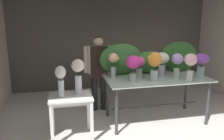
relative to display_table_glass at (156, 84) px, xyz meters
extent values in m
plane|color=silver|center=(-0.36, 0.48, -0.75)|extent=(8.34, 8.34, 0.00)
cube|color=#5B564C|center=(-0.36, 2.38, 0.61)|extent=(5.58, 0.12, 2.71)
cube|color=silver|center=(0.00, 0.00, 0.12)|extent=(1.96, 0.99, 0.02)
cylinder|color=#38383D|center=(-0.88, -0.39, -0.32)|extent=(0.05, 0.05, 0.86)
sphere|color=#38383D|center=(-0.88, -0.39, -0.72)|extent=(0.07, 0.07, 0.07)
cylinder|color=#38383D|center=(0.88, -0.39, -0.32)|extent=(0.05, 0.05, 0.86)
sphere|color=#38383D|center=(0.88, -0.39, -0.72)|extent=(0.07, 0.07, 0.07)
cylinder|color=#38383D|center=(-0.88, 0.39, -0.32)|extent=(0.05, 0.05, 0.86)
sphere|color=#38383D|center=(-0.88, 0.39, -0.72)|extent=(0.07, 0.07, 0.07)
cylinder|color=#38383D|center=(0.88, 0.39, -0.32)|extent=(0.05, 0.05, 0.86)
sphere|color=#38383D|center=(0.88, 0.39, -0.72)|extent=(0.07, 0.07, 0.07)
cylinder|color=#38383D|center=(0.00, 0.00, -0.45)|extent=(1.76, 0.03, 0.03)
cube|color=white|center=(-1.65, -0.32, -0.02)|extent=(0.71, 0.54, 0.03)
cube|color=white|center=(-1.65, -0.32, -0.07)|extent=(0.65, 0.48, 0.06)
cube|color=white|center=(-1.96, -0.55, -0.39)|extent=(0.05, 0.05, 0.72)
cube|color=white|center=(-1.33, -0.55, -0.39)|extent=(0.05, 0.05, 0.72)
cube|color=white|center=(-1.96, -0.09, -0.39)|extent=(0.05, 0.05, 0.72)
cube|color=white|center=(-1.33, -0.09, -0.39)|extent=(0.05, 0.05, 0.72)
cylinder|color=#232328|center=(-1.09, 0.77, -0.33)|extent=(0.12, 0.12, 0.84)
cylinder|color=#232328|center=(-0.90, 0.77, -0.33)|extent=(0.12, 0.12, 0.84)
cube|color=silver|center=(-0.99, 0.77, 0.37)|extent=(0.44, 0.22, 0.57)
cube|color=black|center=(-0.99, 0.65, 0.33)|extent=(0.38, 0.02, 0.69)
cylinder|color=beige|center=(-1.26, 0.77, 0.38)|extent=(0.09, 0.09, 0.55)
cylinder|color=beige|center=(-0.73, 0.77, 0.38)|extent=(0.09, 0.09, 0.55)
sphere|color=beige|center=(-0.99, 0.77, 0.74)|extent=(0.20, 0.20, 0.20)
ellipsoid|color=black|center=(-0.99, 0.79, 0.81)|extent=(0.15, 0.15, 0.09)
ellipsoid|color=#387033|center=(-0.60, 0.37, 0.44)|extent=(0.87, 0.25, 0.62)
ellipsoid|color=#387033|center=(0.00, 0.37, 0.35)|extent=(0.81, 0.31, 0.45)
ellipsoid|color=#2D6028|center=(0.64, 0.37, 0.44)|extent=(0.84, 0.20, 0.63)
cylinder|color=silver|center=(0.47, -0.37, 0.22)|extent=(0.11, 0.11, 0.20)
cylinder|color=#9EBCB2|center=(0.47, -0.37, 0.17)|extent=(0.10, 0.10, 0.08)
cylinder|color=#2D6028|center=(0.48, -0.38, 0.30)|extent=(0.01, 0.01, 0.33)
cylinder|color=#2D6028|center=(0.45, -0.35, 0.30)|extent=(0.01, 0.01, 0.33)
cylinder|color=#2D6028|center=(0.46, -0.39, 0.30)|extent=(0.01, 0.01, 0.33)
ellipsoid|color=#EFB2BC|center=(0.47, -0.37, 0.53)|extent=(0.22, 0.22, 0.22)
sphere|color=#EFB2BC|center=(0.55, -0.39, 0.49)|extent=(0.07, 0.07, 0.07)
cylinder|color=silver|center=(-0.32, 0.10, 0.21)|extent=(0.12, 0.12, 0.17)
cylinder|color=#9EBCB2|center=(-0.32, 0.10, 0.16)|extent=(0.11, 0.11, 0.07)
cylinder|color=#477F3D|center=(-0.29, 0.11, 0.26)|extent=(0.01, 0.01, 0.24)
cylinder|color=#477F3D|center=(-0.33, 0.11, 0.26)|extent=(0.01, 0.01, 0.24)
cylinder|color=#477F3D|center=(-0.33, 0.08, 0.26)|extent=(0.01, 0.01, 0.24)
ellipsoid|color=#E54C9E|center=(-0.32, 0.10, 0.43)|extent=(0.21, 0.21, 0.19)
sphere|color=#E54C9E|center=(-0.37, 0.09, 0.42)|extent=(0.09, 0.09, 0.09)
sphere|color=#E54C9E|center=(-0.25, 0.08, 0.42)|extent=(0.07, 0.07, 0.07)
cylinder|color=silver|center=(-0.52, -0.13, 0.20)|extent=(0.12, 0.12, 0.14)
cylinder|color=#9EBCB2|center=(-0.52, -0.13, 0.16)|extent=(0.11, 0.11, 0.06)
cylinder|color=#477F3D|center=(-0.49, -0.14, 0.27)|extent=(0.01, 0.01, 0.27)
cylinder|color=#477F3D|center=(-0.53, -0.11, 0.27)|extent=(0.01, 0.01, 0.27)
cylinder|color=#477F3D|center=(-0.54, -0.15, 0.27)|extent=(0.01, 0.01, 0.27)
ellipsoid|color=#D1338E|center=(-0.52, -0.13, 0.48)|extent=(0.26, 0.26, 0.24)
sphere|color=#D1338E|center=(-0.61, -0.15, 0.43)|extent=(0.06, 0.06, 0.06)
sphere|color=#D1338E|center=(-0.43, -0.16, 0.43)|extent=(0.08, 0.08, 0.08)
ellipsoid|color=#477F3D|center=(-0.53, -0.14, 0.29)|extent=(0.10, 0.10, 0.03)
cylinder|color=silver|center=(0.16, 0.13, 0.24)|extent=(0.14, 0.14, 0.22)
cylinder|color=#9EBCB2|center=(0.16, 0.13, 0.17)|extent=(0.12, 0.12, 0.09)
cylinder|color=#477F3D|center=(0.18, 0.13, 0.27)|extent=(0.01, 0.01, 0.27)
cylinder|color=#477F3D|center=(0.15, 0.17, 0.27)|extent=(0.01, 0.01, 0.27)
cylinder|color=#477F3D|center=(0.12, 0.13, 0.27)|extent=(0.01, 0.01, 0.27)
cylinder|color=#477F3D|center=(0.16, 0.10, 0.27)|extent=(0.01, 0.01, 0.27)
ellipsoid|color=white|center=(0.16, 0.13, 0.48)|extent=(0.27, 0.27, 0.22)
ellipsoid|color=#2D6028|center=(0.18, 0.13, 0.37)|extent=(0.09, 0.10, 0.03)
cylinder|color=silver|center=(0.84, -0.14, 0.23)|extent=(0.14, 0.14, 0.21)
cylinder|color=#9EBCB2|center=(0.84, -0.14, 0.17)|extent=(0.13, 0.13, 0.09)
cylinder|color=#28562D|center=(0.87, -0.13, 0.28)|extent=(0.01, 0.01, 0.29)
cylinder|color=#28562D|center=(0.82, -0.11, 0.28)|extent=(0.01, 0.01, 0.29)
cylinder|color=#28562D|center=(0.82, -0.16, 0.28)|extent=(0.01, 0.01, 0.29)
ellipsoid|color=purple|center=(0.84, -0.14, 0.48)|extent=(0.26, 0.26, 0.20)
sphere|color=purple|center=(0.77, -0.11, 0.47)|extent=(0.08, 0.08, 0.08)
sphere|color=purple|center=(0.94, -0.15, 0.48)|extent=(0.11, 0.11, 0.11)
ellipsoid|color=#28562D|center=(0.82, -0.18, 0.35)|extent=(0.11, 0.08, 0.03)
cylinder|color=silver|center=(-0.13, -0.18, 0.22)|extent=(0.14, 0.14, 0.19)
cylinder|color=#9EBCB2|center=(-0.13, -0.18, 0.17)|extent=(0.13, 0.13, 0.08)
cylinder|color=#28562D|center=(-0.10, -0.17, 0.29)|extent=(0.01, 0.01, 0.30)
cylinder|color=#28562D|center=(-0.14, -0.16, 0.29)|extent=(0.01, 0.01, 0.30)
cylinder|color=#28562D|center=(-0.14, -0.21, 0.29)|extent=(0.01, 0.01, 0.30)
ellipsoid|color=orange|center=(-0.13, -0.18, 0.52)|extent=(0.25, 0.25, 0.26)
sphere|color=orange|center=(-0.22, -0.18, 0.55)|extent=(0.09, 0.09, 0.09)
sphere|color=orange|center=(-0.06, -0.19, 0.48)|extent=(0.11, 0.11, 0.11)
ellipsoid|color=#28562D|center=(-0.12, -0.15, 0.34)|extent=(0.07, 0.11, 0.03)
cylinder|color=silver|center=(0.35, -0.11, 0.22)|extent=(0.11, 0.11, 0.19)
cylinder|color=#9EBCB2|center=(0.35, -0.11, 0.17)|extent=(0.10, 0.10, 0.08)
cylinder|color=#28562D|center=(0.37, -0.10, 0.28)|extent=(0.01, 0.01, 0.30)
cylinder|color=#28562D|center=(0.35, -0.08, 0.28)|extent=(0.01, 0.01, 0.30)
cylinder|color=#28562D|center=(0.33, -0.10, 0.28)|extent=(0.01, 0.01, 0.30)
cylinder|color=#28562D|center=(0.35, -0.14, 0.28)|extent=(0.01, 0.01, 0.30)
ellipsoid|color=#B28ED1|center=(0.35, -0.11, 0.49)|extent=(0.21, 0.21, 0.20)
sphere|color=#B28ED1|center=(0.28, -0.12, 0.50)|extent=(0.06, 0.06, 0.06)
sphere|color=#B28ED1|center=(0.43, -0.12, 0.48)|extent=(0.08, 0.08, 0.08)
cylinder|color=silver|center=(-0.81, 0.17, 0.23)|extent=(0.10, 0.10, 0.21)
cylinder|color=#9EBCB2|center=(-0.81, 0.17, 0.17)|extent=(0.09, 0.09, 0.09)
cylinder|color=#2D6028|center=(-0.80, 0.17, 0.30)|extent=(0.01, 0.01, 0.32)
cylinder|color=#2D6028|center=(-0.81, 0.18, 0.30)|extent=(0.01, 0.01, 0.32)
cylinder|color=#2D6028|center=(-0.83, 0.17, 0.30)|extent=(0.01, 0.01, 0.32)
cylinder|color=#2D6028|center=(-0.81, 0.16, 0.30)|extent=(0.01, 0.01, 0.32)
ellipsoid|color=#F4B78E|center=(-0.81, 0.17, 0.51)|extent=(0.19, 0.19, 0.18)
sphere|color=#F4B78E|center=(-0.88, 0.19, 0.48)|extent=(0.05, 0.05, 0.05)
sphere|color=#F4B78E|center=(-0.73, 0.16, 0.49)|extent=(0.06, 0.06, 0.06)
cylinder|color=silver|center=(-1.79, -0.32, 0.13)|extent=(0.10, 0.10, 0.28)
cylinder|color=#9EBCB2|center=(-1.79, -0.32, 0.05)|extent=(0.09, 0.09, 0.12)
cylinder|color=#28562D|center=(-1.77, -0.32, 0.17)|extent=(0.01, 0.01, 0.34)
cylinder|color=#28562D|center=(-1.79, -0.30, 0.17)|extent=(0.01, 0.01, 0.34)
cylinder|color=#28562D|center=(-1.81, -0.31, 0.17)|extent=(0.01, 0.01, 0.34)
cylinder|color=#28562D|center=(-1.79, -0.34, 0.17)|extent=(0.01, 0.01, 0.34)
ellipsoid|color=white|center=(-1.79, -0.32, 0.40)|extent=(0.17, 0.17, 0.21)
sphere|color=white|center=(-1.84, -0.31, 0.40)|extent=(0.07, 0.07, 0.07)
cylinder|color=silver|center=(-1.50, -0.26, 0.15)|extent=(0.11, 0.11, 0.32)
cylinder|color=#9EBCB2|center=(-1.50, -0.26, 0.06)|extent=(0.10, 0.10, 0.13)
cylinder|color=#28562D|center=(-1.48, -0.27, 0.21)|extent=(0.01, 0.01, 0.42)
cylinder|color=#28562D|center=(-1.51, -0.25, 0.21)|extent=(0.01, 0.01, 0.42)
cylinder|color=#28562D|center=(-1.52, -0.29, 0.21)|extent=(0.01, 0.01, 0.42)
ellipsoid|color=silver|center=(-1.50, -0.26, 0.49)|extent=(0.21, 0.21, 0.21)
sphere|color=silver|center=(-1.42, -0.27, 0.47)|extent=(0.06, 0.06, 0.06)
camera|label=1|loc=(-1.77, -3.99, 1.29)|focal=37.20mm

